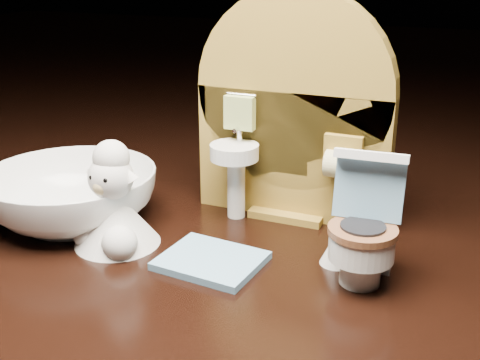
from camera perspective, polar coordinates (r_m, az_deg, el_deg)
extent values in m
cube|color=black|center=(0.39, 1.47, -13.64)|extent=(2.50, 2.50, 0.10)
cube|color=olive|center=(0.40, 4.99, 2.42)|extent=(0.13, 0.02, 0.09)
cylinder|color=olive|center=(0.39, 5.19, 8.44)|extent=(0.13, 0.02, 0.13)
cube|color=olive|center=(0.42, 4.82, -2.89)|extent=(0.05, 0.04, 0.01)
cylinder|color=white|center=(0.40, -0.36, -0.57)|extent=(0.01, 0.01, 0.04)
cylinder|color=white|center=(0.39, -0.54, 2.69)|extent=(0.03, 0.03, 0.01)
cylinder|color=silver|center=(0.40, -0.03, 4.43)|extent=(0.00, 0.00, 0.01)
cube|color=#A7B862|center=(0.39, -0.03, 6.39)|extent=(0.02, 0.01, 0.02)
cube|color=olive|center=(0.38, 9.73, 2.59)|extent=(0.02, 0.01, 0.02)
cylinder|color=beige|center=(0.38, 9.46, 1.46)|extent=(0.02, 0.02, 0.02)
cylinder|color=white|center=(0.33, 11.33, -8.29)|extent=(0.02, 0.02, 0.02)
cylinder|color=white|center=(0.32, 11.45, -6.11)|extent=(0.03, 0.03, 0.01)
cylinder|color=brown|center=(0.32, 11.56, -4.72)|extent=(0.04, 0.04, 0.00)
cube|color=white|center=(0.35, 11.97, -4.81)|extent=(0.03, 0.02, 0.04)
cube|color=#6C9DBC|center=(0.33, 12.19, -0.52)|extent=(0.04, 0.02, 0.04)
cube|color=white|center=(0.32, 12.34, 2.25)|extent=(0.04, 0.01, 0.01)
cylinder|color=#9CAF35|center=(0.33, 13.72, -0.73)|extent=(0.01, 0.01, 0.01)
cube|color=#6C9DBC|center=(0.35, -2.76, -7.66)|extent=(0.06, 0.05, 0.00)
cone|color=white|center=(0.35, 9.15, -6.30)|extent=(0.02, 0.02, 0.02)
cylinder|color=#59595B|center=(0.34, 9.33, -3.47)|extent=(0.00, 0.00, 0.02)
sphere|color=#59595B|center=(0.34, 9.45, -1.49)|extent=(0.01, 0.01, 0.01)
cone|color=silver|center=(0.37, -11.69, -3.44)|extent=(0.05, 0.05, 0.04)
sphere|color=silver|center=(0.36, -11.34, -5.89)|extent=(0.02, 0.02, 0.02)
sphere|color=silver|center=(0.38, -14.23, -5.07)|extent=(0.02, 0.02, 0.02)
sphere|color=white|center=(0.36, -12.15, 0.26)|extent=(0.03, 0.03, 0.03)
sphere|color=tan|center=(0.36, -13.04, -0.63)|extent=(0.01, 0.01, 0.01)
sphere|color=silver|center=(0.36, -12.12, 2.04)|extent=(0.02, 0.02, 0.02)
cone|color=white|center=(0.37, -13.55, 1.13)|extent=(0.01, 0.01, 0.01)
cone|color=white|center=(0.36, -10.44, 0.58)|extent=(0.01, 0.01, 0.01)
sphere|color=black|center=(0.36, -13.85, 0.21)|extent=(0.00, 0.00, 0.00)
sphere|color=black|center=(0.35, -12.62, -0.02)|extent=(0.00, 0.00, 0.00)
imported|color=white|center=(0.41, -15.68, -1.51)|extent=(0.13, 0.13, 0.04)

